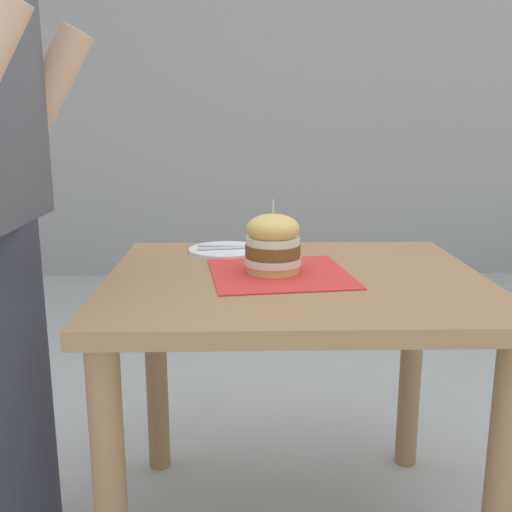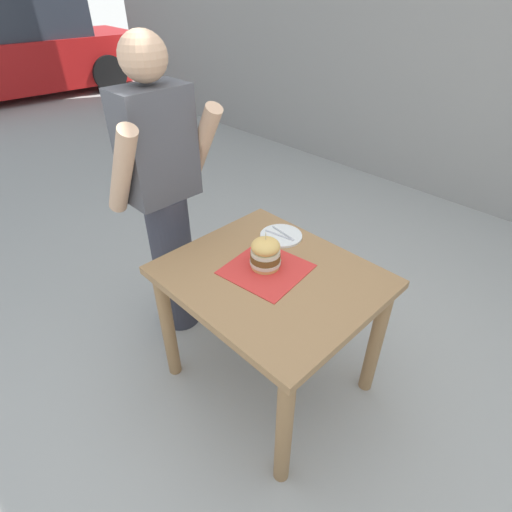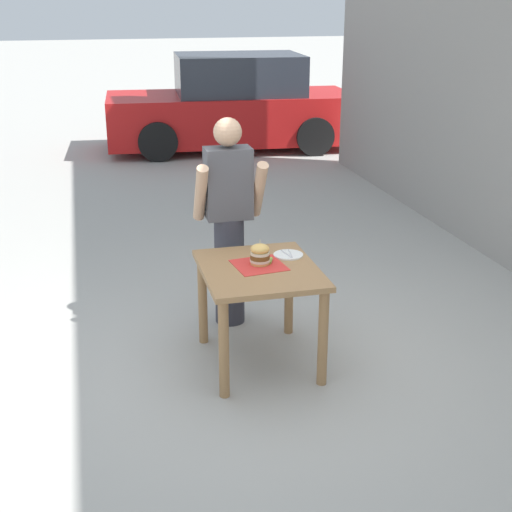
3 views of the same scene
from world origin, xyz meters
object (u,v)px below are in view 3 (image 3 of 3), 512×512
object	(u,v)px
pickle_spear	(270,261)
parked_car_far_end	(233,107)
patio_table	(259,285)
side_plate_with_forks	(288,255)
diner_across_table	(229,220)
sandwich	(260,254)

from	to	relation	value
pickle_spear	parked_car_far_end	bearing A→B (deg)	80.00
patio_table	side_plate_with_forks	world-z (taller)	side_plate_with_forks
diner_across_table	pickle_spear	bearing A→B (deg)	-76.04
sandwich	side_plate_with_forks	bearing A→B (deg)	26.95
sandwich	pickle_spear	bearing A→B (deg)	10.27
side_plate_with_forks	sandwich	bearing A→B (deg)	-153.05
sandwich	side_plate_with_forks	size ratio (longest dim) A/B	0.85
sandwich	parked_car_far_end	world-z (taller)	parked_car_far_end
side_plate_with_forks	diner_across_table	bearing A→B (deg)	120.93
sandwich	parked_car_far_end	xyz separation A→B (m)	(1.41, 7.58, -0.11)
side_plate_with_forks	diner_across_table	xyz separation A→B (m)	(-0.33, 0.55, 0.13)
sandwich	parked_car_far_end	bearing A→B (deg)	79.42
patio_table	diner_across_table	world-z (taller)	diner_across_table
side_plate_with_forks	diner_across_table	world-z (taller)	diner_across_table
sandwich	side_plate_with_forks	world-z (taller)	sandwich
side_plate_with_forks	parked_car_far_end	bearing A→B (deg)	81.09
pickle_spear	parked_car_far_end	size ratio (longest dim) A/B	0.02
parked_car_far_end	side_plate_with_forks	bearing A→B (deg)	-98.91
patio_table	diner_across_table	size ratio (longest dim) A/B	0.56
pickle_spear	diner_across_table	size ratio (longest dim) A/B	0.05
diner_across_table	parked_car_far_end	xyz separation A→B (m)	(1.50, 6.90, -0.16)
diner_across_table	sandwich	bearing A→B (deg)	-82.95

